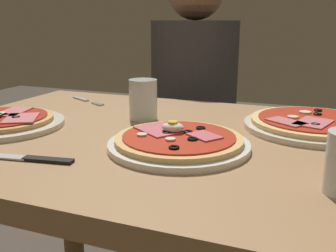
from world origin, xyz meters
TOP-DOWN VIEW (x-y plane):
  - dining_table at (0.00, 0.00)m, footprint 1.01×0.73m
  - pizza_foreground at (0.09, -0.07)m, footprint 0.27×0.27m
  - pizza_across_left at (-0.33, -0.08)m, footprint 0.27×0.27m
  - pizza_across_right at (0.32, 0.16)m, footprint 0.30×0.30m
  - water_glass_near at (-0.06, 0.10)m, footprint 0.07×0.07m
  - fork at (-0.32, 0.24)m, footprint 0.15×0.09m
  - knife at (-0.13, -0.23)m, footprint 0.20×0.05m
  - diner_person at (-0.10, 0.64)m, footprint 0.32×0.32m

SIDE VIEW (x-z plane):
  - diner_person at x=-0.10m, z-range -0.03..1.15m
  - dining_table at x=0.00m, z-range 0.23..0.98m
  - fork at x=-0.32m, z-range 0.75..0.75m
  - knife at x=-0.13m, z-range 0.75..0.75m
  - pizza_across_left at x=-0.33m, z-range 0.74..0.77m
  - pizza_across_right at x=0.32m, z-range 0.74..0.77m
  - pizza_foreground at x=0.09m, z-range 0.73..0.78m
  - water_glass_near at x=-0.06m, z-range 0.74..0.84m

